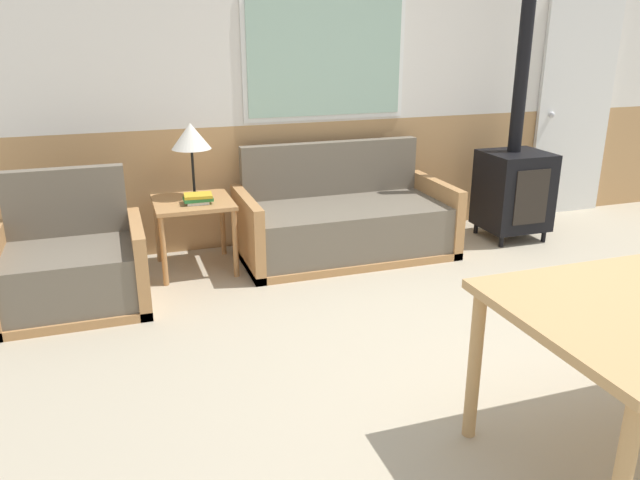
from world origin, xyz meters
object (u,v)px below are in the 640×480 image
at_px(table_lamp, 191,138).
at_px(armchair, 71,270).
at_px(wood_stove, 515,175).
at_px(couch, 345,224).
at_px(side_table, 193,211).

bearing_deg(table_lamp, armchair, -149.24).
relative_size(armchair, wood_stove, 0.38).
xyz_separation_m(couch, table_lamp, (-1.18, 0.16, 0.74)).
bearing_deg(table_lamp, side_table, -106.89).
bearing_deg(armchair, couch, 9.62).
distance_m(side_table, wood_stove, 2.76).
xyz_separation_m(side_table, wood_stove, (2.76, -0.13, 0.10)).
distance_m(table_lamp, wood_stove, 2.77).
bearing_deg(wood_stove, couch, 177.62).
distance_m(armchair, side_table, 1.00).
bearing_deg(side_table, wood_stove, -2.61).
relative_size(couch, side_table, 2.94).
bearing_deg(wood_stove, armchair, -175.09).
height_order(armchair, wood_stove, wood_stove).
height_order(side_table, wood_stove, wood_stove).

